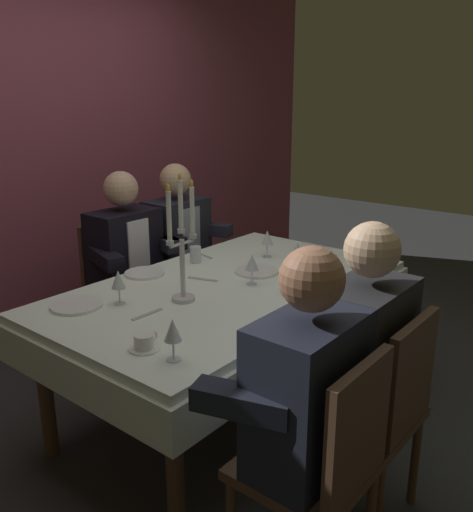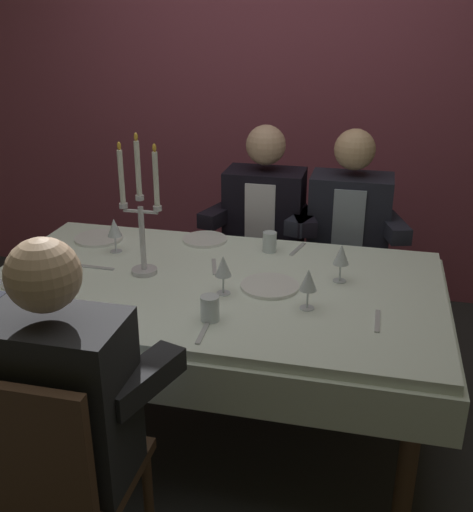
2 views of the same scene
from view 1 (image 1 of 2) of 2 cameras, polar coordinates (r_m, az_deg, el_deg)
The scene contains 24 objects.
ground_plane at distance 3.14m, azimuth -0.85°, elevation -15.77°, with size 12.00×12.00×0.00m, color #2E2E30.
back_wall at distance 3.94m, azimuth -20.19°, elevation 10.81°, with size 6.00×0.12×2.70m, color #934255.
dining_table at distance 2.86m, azimuth -0.90°, elevation -5.20°, with size 1.94×1.14×0.74m.
candelabra at distance 2.53m, azimuth -5.72°, elevation 0.68°, with size 0.19×0.11×0.61m.
dinner_plate_0 at distance 3.00m, azimuth -9.56°, elevation -1.77°, with size 0.22×0.22×0.01m, color white.
dinner_plate_1 at distance 2.63m, azimuth -16.38°, elevation -4.96°, with size 0.24×0.24×0.01m, color white.
dinner_plate_2 at distance 2.99m, azimuth 2.14°, elevation -1.60°, with size 0.24×0.24×0.01m, color white.
wine_glass_0 at distance 3.25m, azimuth 3.23°, elevation 1.87°, with size 0.07×0.07×0.16m.
wine_glass_1 at distance 2.78m, azimuth 1.62°, elevation -0.71°, with size 0.07×0.07×0.16m.
wine_glass_2 at distance 3.02m, azimuth 6.37°, elevation 0.59°, with size 0.07×0.07×0.16m.
wine_glass_3 at distance 2.02m, azimuth -6.67°, elevation -7.84°, with size 0.07×0.07×0.16m.
wine_glass_4 at distance 2.58m, azimuth -12.24°, elevation -2.50°, with size 0.07×0.07×0.16m.
water_tumbler_0 at distance 2.68m, azimuth 5.52°, elevation -2.98°, with size 0.07×0.07×0.10m, color silver.
water_tumbler_1 at distance 3.17m, azimuth -4.30°, elevation 0.17°, with size 0.07×0.07×0.09m, color silver.
coffee_cup_0 at distance 2.15m, azimuth -9.63°, elevation -8.90°, with size 0.13×0.12×0.06m.
fork_0 at distance 3.25m, azimuth 9.50°, elevation -0.43°, with size 0.17×0.02×0.01m, color #B7B7BC.
fork_1 at distance 2.47m, azimuth -9.30°, elevation -6.03°, with size 0.17×0.02×0.01m, color #B7B7BC.
fork_2 at distance 2.65m, azimuth 7.25°, elevation -4.31°, with size 0.17×0.02×0.01m, color #B7B7BC.
fork_3 at distance 2.89m, azimuth -3.55°, elevation -2.43°, with size 0.17×0.02×0.01m, color #B7B7BC.
spoon_4 at distance 3.30m, azimuth -3.45°, elevation 0.08°, with size 0.17×0.02×0.01m, color #B7B7BC.
seated_diner_0 at distance 1.87m, azimuth 7.53°, elevation -14.09°, with size 0.63×0.48×1.24m.
seated_diner_1 at distance 2.20m, azimuth 13.40°, elevation -9.43°, with size 0.63×0.48×1.24m.
seated_diner_2 at distance 3.46m, azimuth -11.66°, elevation 0.38°, with size 0.63×0.48×1.24m.
seated_diner_3 at distance 3.75m, azimuth -6.28°, elevation 1.93°, with size 0.63×0.48×1.24m.
Camera 1 is at (-2.03, -1.70, 1.69)m, focal length 38.29 mm.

